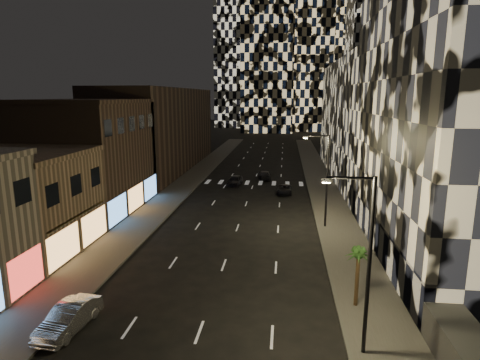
% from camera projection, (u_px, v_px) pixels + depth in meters
% --- Properties ---
extents(sidewalk_left, '(4.00, 120.00, 0.15)m').
position_uv_depth(sidewalk_left, '(189.00, 181.00, 61.06)').
color(sidewalk_left, '#47443F').
rests_on(sidewalk_left, ground).
extents(sidewalk_right, '(4.00, 120.00, 0.15)m').
position_uv_depth(sidewalk_right, '(322.00, 184.00, 58.89)').
color(sidewalk_right, '#47443F').
rests_on(sidewalk_right, ground).
extents(curb_left, '(0.20, 120.00, 0.15)m').
position_uv_depth(curb_left, '(202.00, 181.00, 60.83)').
color(curb_left, '#4C4C47').
rests_on(curb_left, ground).
extents(curb_right, '(0.20, 120.00, 0.15)m').
position_uv_depth(curb_right, '(307.00, 184.00, 59.12)').
color(curb_right, '#4C4C47').
rests_on(curb_right, ground).
extents(retail_tan, '(10.00, 10.00, 8.00)m').
position_uv_depth(retail_tan, '(20.00, 205.00, 32.81)').
color(retail_tan, '#8B6F53').
rests_on(retail_tan, ground).
extents(retail_brown, '(10.00, 15.00, 12.00)m').
position_uv_depth(retail_brown, '(91.00, 158.00, 44.56)').
color(retail_brown, '#463427').
rests_on(retail_brown, ground).
extents(retail_filler_left, '(10.00, 40.00, 14.00)m').
position_uv_depth(retail_filler_left, '(162.00, 129.00, 70.12)').
color(retail_filler_left, '#463427').
rests_on(retail_filler_left, ground).
extents(midrise_base, '(0.60, 25.00, 3.00)m').
position_uv_depth(midrise_base, '(377.00, 233.00, 33.55)').
color(midrise_base, '#383838').
rests_on(midrise_base, ground).
extents(midrise_filler_right, '(16.00, 40.00, 18.00)m').
position_uv_depth(midrise_filler_right, '(385.00, 120.00, 62.78)').
color(midrise_filler_right, '#232326').
rests_on(midrise_filler_right, ground).
extents(streetlight_near, '(2.55, 0.25, 9.00)m').
position_uv_depth(streetlight_near, '(365.00, 254.00, 19.08)').
color(streetlight_near, black).
rests_on(streetlight_near, sidewalk_right).
extents(streetlight_far, '(2.55, 0.25, 9.00)m').
position_uv_depth(streetlight_far, '(325.00, 174.00, 38.53)').
color(streetlight_far, black).
rests_on(streetlight_far, sidewalk_right).
extents(car_silver_parked, '(2.02, 4.59, 1.47)m').
position_uv_depth(car_silver_parked, '(69.00, 318.00, 22.12)').
color(car_silver_parked, '#A8A8AD').
rests_on(car_silver_parked, ground).
extents(car_dark_midlane, '(2.15, 4.36, 1.43)m').
position_uv_depth(car_dark_midlane, '(235.00, 180.00, 58.25)').
color(car_dark_midlane, black).
rests_on(car_dark_midlane, ground).
extents(car_dark_oncoming, '(2.10, 4.63, 1.32)m').
position_uv_depth(car_dark_oncoming, '(264.00, 175.00, 62.46)').
color(car_dark_oncoming, black).
rests_on(car_dark_oncoming, ground).
extents(car_dark_rightlane, '(2.05, 4.24, 1.16)m').
position_uv_depth(car_dark_rightlane, '(284.00, 189.00, 53.14)').
color(car_dark_rightlane, black).
rests_on(car_dark_rightlane, ground).
extents(palm_tree, '(1.90, 1.91, 3.75)m').
position_uv_depth(palm_tree, '(358.00, 258.00, 24.01)').
color(palm_tree, '#47331E').
rests_on(palm_tree, sidewalk_right).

